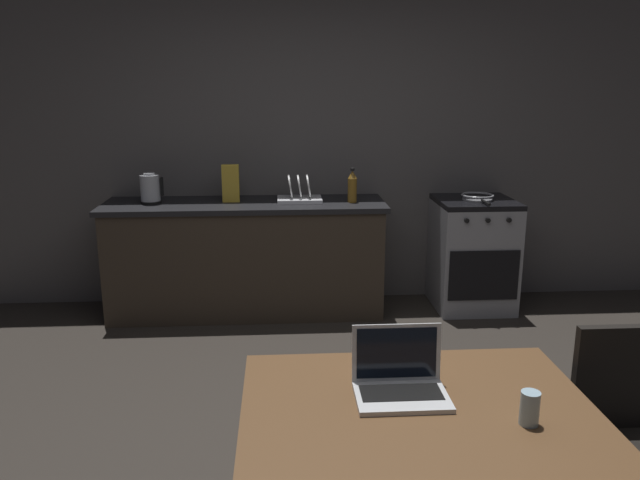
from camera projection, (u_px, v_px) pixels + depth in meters
ground_plane at (351, 462)px, 3.04m from camera, size 12.00×12.00×0.00m
back_wall at (356, 143)px, 5.11m from camera, size 6.40×0.10×2.60m
kitchen_counter at (246, 257)px, 4.92m from camera, size 2.16×0.64×0.89m
stove_oven at (473, 254)px, 5.04m from camera, size 0.60×0.62×0.89m
dining_table at (418, 425)px, 2.13m from camera, size 1.20×0.89×0.73m
chair at (630, 430)px, 2.36m from camera, size 0.40×0.40×0.89m
laptop at (400, 382)px, 2.18m from camera, size 0.32×0.24×0.23m
electric_kettle at (150, 189)px, 4.74m from camera, size 0.18×0.15×0.23m
bottle at (352, 186)px, 4.79m from camera, size 0.07×0.07×0.26m
frying_pan at (478, 197)px, 4.89m from camera, size 0.25×0.42×0.05m
drinking_glass at (530, 408)px, 1.99m from camera, size 0.06×0.06×0.11m
cereal_box at (231, 183)px, 4.79m from camera, size 0.13×0.05×0.29m
dish_rack at (299, 195)px, 4.83m from camera, size 0.34×0.26×0.21m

